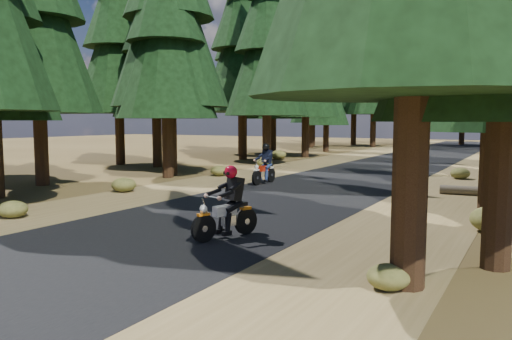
# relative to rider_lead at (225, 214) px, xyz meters

# --- Properties ---
(ground) EXTENTS (120.00, 120.00, 0.00)m
(ground) POSITION_rel_rider_lead_xyz_m (-1.46, 2.41, -0.54)
(ground) COLOR #423217
(ground) RESTS_ON ground
(road) EXTENTS (6.00, 100.00, 0.01)m
(road) POSITION_rel_rider_lead_xyz_m (-1.46, 7.41, -0.53)
(road) COLOR black
(road) RESTS_ON ground
(shoulder_l) EXTENTS (3.20, 100.00, 0.01)m
(shoulder_l) POSITION_rel_rider_lead_xyz_m (-6.06, 7.41, -0.53)
(shoulder_l) COLOR brown
(shoulder_l) RESTS_ON ground
(shoulder_r) EXTENTS (3.20, 100.00, 0.01)m
(shoulder_r) POSITION_rel_rider_lead_xyz_m (3.14, 7.41, -0.53)
(shoulder_r) COLOR brown
(shoulder_r) RESTS_ON ground
(pine_forest) EXTENTS (34.59, 55.08, 16.32)m
(pine_forest) POSITION_rel_rider_lead_xyz_m (-1.48, 23.46, 7.36)
(pine_forest) COLOR black
(pine_forest) RESTS_ON ground
(understory_shrubs) EXTENTS (15.85, 33.77, 0.62)m
(understory_shrubs) POSITION_rel_rider_lead_xyz_m (-0.43, 10.00, -0.26)
(understory_shrubs) COLOR #474C1E
(understory_shrubs) RESTS_ON ground
(rider_lead) EXTENTS (1.09, 1.86, 1.59)m
(rider_lead) POSITION_rel_rider_lead_xyz_m (0.00, 0.00, 0.00)
(rider_lead) COLOR beige
(rider_lead) RESTS_ON road
(rider_follow) EXTENTS (0.56, 1.83, 1.63)m
(rider_follow) POSITION_rel_rider_lead_xyz_m (-3.82, 8.68, 0.01)
(rider_follow) COLOR #A41E0A
(rider_follow) RESTS_ON road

